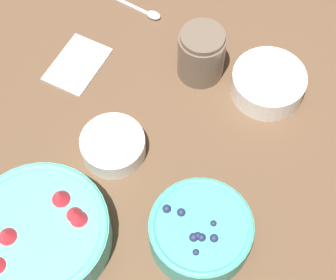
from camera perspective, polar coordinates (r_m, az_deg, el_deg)
The scene contains 8 objects.
ground_plane at distance 1.02m, azimuth -1.42°, elevation -2.13°, with size 4.00×4.00×0.00m, color brown.
bowl_strawberries at distance 0.95m, azimuth -12.90°, elevation -9.10°, with size 0.23×0.23×0.09m.
bowl_blueberries at distance 0.93m, azimuth 3.33°, elevation -9.20°, with size 0.17×0.17×0.07m.
bowl_bananas at distance 1.09m, azimuth 10.16°, elevation 5.83°, with size 0.14×0.14×0.05m.
bowl_cream at distance 1.01m, azimuth -5.63°, elevation -0.42°, with size 0.12×0.12×0.05m.
jar_chocolate at distance 1.09m, azimuth 3.39°, elevation 8.60°, with size 0.09×0.09×0.11m.
napkin at distance 1.15m, azimuth -9.20°, elevation 7.65°, with size 0.13×0.09×0.01m.
spoon at distance 1.22m, azimuth -2.53°, elevation 13.01°, with size 0.02×0.14×0.01m.
Camera 1 is at (0.40, 0.24, 0.91)m, focal length 60.00 mm.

